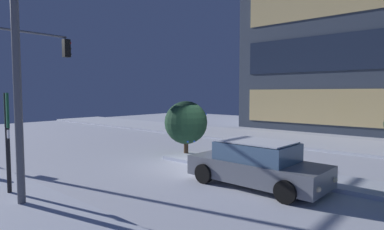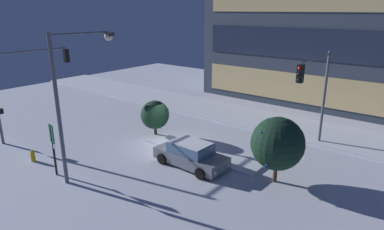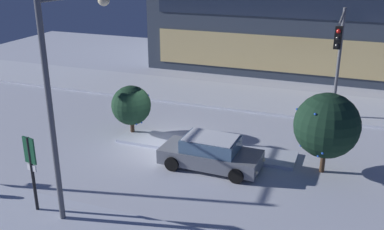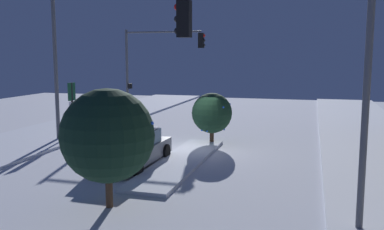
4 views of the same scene
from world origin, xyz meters
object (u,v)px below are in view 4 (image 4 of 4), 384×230
object	(u,v)px
car_near	(132,149)
decorated_tree_median	(108,136)
traffic_light_corner_near_left	(156,57)
street_lamp_arched	(69,43)
parking_info_sign	(72,102)
decorated_tree_left_of_median	(212,113)
traffic_light_corner_far_right	(286,59)
fire_hydrant	(97,123)

from	to	relation	value
car_near	decorated_tree_median	distance (m)	5.18
traffic_light_corner_near_left	car_near	bearing A→B (deg)	-74.29
street_lamp_arched	car_near	bearing A→B (deg)	-26.96
street_lamp_arched	decorated_tree_median	distance (m)	10.88
parking_info_sign	decorated_tree_left_of_median	size ratio (longest dim) A/B	1.15
traffic_light_corner_far_right	fire_hydrant	xyz separation A→B (m)	(-12.38, -12.17, -4.07)
parking_info_sign	decorated_tree_median	xyz separation A→B (m)	(9.70, 7.11, 0.24)
traffic_light_corner_far_right	decorated_tree_median	bearing A→B (deg)	0.48
decorated_tree_median	decorated_tree_left_of_median	size ratio (longest dim) A/B	1.36
fire_hydrant	parking_info_sign	xyz separation A→B (m)	(2.73, -0.06, 1.56)
fire_hydrant	decorated_tree_left_of_median	size ratio (longest dim) A/B	0.32
decorated_tree_left_of_median	traffic_light_corner_near_left	bearing A→B (deg)	-140.88
street_lamp_arched	decorated_tree_median	size ratio (longest dim) A/B	2.19
fire_hydrant	decorated_tree_left_of_median	world-z (taller)	decorated_tree_left_of_median
traffic_light_corner_near_left	street_lamp_arched	distance (m)	8.64
traffic_light_corner_near_left	traffic_light_corner_far_right	bearing A→B (deg)	-59.55
traffic_light_corner_near_left	decorated_tree_left_of_median	size ratio (longest dim) A/B	2.38
fire_hydrant	traffic_light_corner_near_left	bearing A→B (deg)	151.84
traffic_light_corner_near_left	street_lamp_arched	bearing A→B (deg)	-100.89
decorated_tree_left_of_median	traffic_light_corner_far_right	bearing A→B (deg)	23.28
street_lamp_arched	decorated_tree_median	bearing A→B (deg)	-44.25
car_near	street_lamp_arched	xyz separation A→B (m)	(-3.56, -5.00, 4.47)
traffic_light_corner_far_right	decorated_tree_left_of_median	distance (m)	11.10
fire_hydrant	traffic_light_corner_far_right	bearing A→B (deg)	44.50
street_lamp_arched	decorated_tree_left_of_median	distance (m)	8.20
street_lamp_arched	traffic_light_corner_near_left	bearing A→B (deg)	87.59
traffic_light_corner_far_right	parking_info_sign	distance (m)	15.78
decorated_tree_left_of_median	street_lamp_arched	bearing A→B (deg)	-77.78
traffic_light_corner_far_right	decorated_tree_left_of_median	world-z (taller)	traffic_light_corner_far_right
traffic_light_corner_near_left	street_lamp_arched	world-z (taller)	street_lamp_arched
car_near	traffic_light_corner_far_right	size ratio (longest dim) A/B	0.73
traffic_light_corner_far_right	fire_hydrant	size ratio (longest dim) A/B	7.47
car_near	parking_info_sign	size ratio (longest dim) A/B	1.52
car_near	fire_hydrant	bearing A→B (deg)	-141.63
car_near	decorated_tree_left_of_median	size ratio (longest dim) A/B	1.74
traffic_light_corner_near_left	street_lamp_arched	size ratio (longest dim) A/B	0.80
traffic_light_corner_far_right	parking_info_sign	bearing A→B (deg)	-38.28
fire_hydrant	decorated_tree_left_of_median	xyz separation A→B (m)	(2.53, 7.93, 1.22)
street_lamp_arched	decorated_tree_median	world-z (taller)	street_lamp_arched
traffic_light_corner_far_right	parking_info_sign	xyz separation A→B (m)	(-9.65, -12.23, -2.51)
parking_info_sign	fire_hydrant	bearing A→B (deg)	99.68
traffic_light_corner_far_right	car_near	bearing A→B (deg)	-36.19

